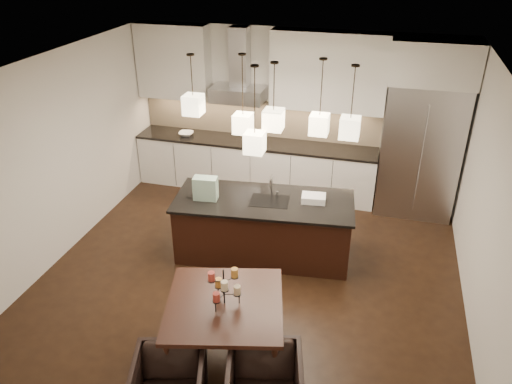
# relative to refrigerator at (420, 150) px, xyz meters

# --- Properties ---
(floor) EXTENTS (5.50, 5.50, 0.02)m
(floor) POSITION_rel_refrigerator_xyz_m (-2.10, -2.38, -1.08)
(floor) COLOR black
(floor) RESTS_ON ground
(ceiling) EXTENTS (5.50, 5.50, 0.02)m
(ceiling) POSITION_rel_refrigerator_xyz_m (-2.10, -2.38, 1.73)
(ceiling) COLOR white
(ceiling) RESTS_ON wall_back
(wall_back) EXTENTS (5.50, 0.02, 2.80)m
(wall_back) POSITION_rel_refrigerator_xyz_m (-2.10, 0.38, 0.32)
(wall_back) COLOR silver
(wall_back) RESTS_ON ground
(wall_front) EXTENTS (5.50, 0.02, 2.80)m
(wall_front) POSITION_rel_refrigerator_xyz_m (-2.10, -5.14, 0.32)
(wall_front) COLOR silver
(wall_front) RESTS_ON ground
(wall_left) EXTENTS (0.02, 5.50, 2.80)m
(wall_left) POSITION_rel_refrigerator_xyz_m (-4.86, -2.38, 0.32)
(wall_left) COLOR silver
(wall_left) RESTS_ON ground
(wall_right) EXTENTS (0.02, 5.50, 2.80)m
(wall_right) POSITION_rel_refrigerator_xyz_m (0.66, -2.38, 0.32)
(wall_right) COLOR silver
(wall_right) RESTS_ON ground
(refrigerator) EXTENTS (1.20, 0.72, 2.15)m
(refrigerator) POSITION_rel_refrigerator_xyz_m (0.00, 0.00, 0.00)
(refrigerator) COLOR #B7B7BA
(refrigerator) RESTS_ON floor
(fridge_panel) EXTENTS (1.26, 0.72, 0.65)m
(fridge_panel) POSITION_rel_refrigerator_xyz_m (0.00, 0.00, 1.40)
(fridge_panel) COLOR silver
(fridge_panel) RESTS_ON refrigerator
(lower_cabinets) EXTENTS (4.21, 0.62, 0.88)m
(lower_cabinets) POSITION_rel_refrigerator_xyz_m (-2.73, 0.05, -0.64)
(lower_cabinets) COLOR silver
(lower_cabinets) RESTS_ON floor
(countertop) EXTENTS (4.21, 0.66, 0.04)m
(countertop) POSITION_rel_refrigerator_xyz_m (-2.73, 0.05, -0.17)
(countertop) COLOR black
(countertop) RESTS_ON lower_cabinets
(backsplash) EXTENTS (4.21, 0.02, 0.63)m
(backsplash) POSITION_rel_refrigerator_xyz_m (-2.73, 0.35, 0.16)
(backsplash) COLOR #C0AB89
(backsplash) RESTS_ON countertop
(upper_cab_left) EXTENTS (1.25, 0.35, 1.25)m
(upper_cab_left) POSITION_rel_refrigerator_xyz_m (-4.20, 0.19, 1.10)
(upper_cab_left) COLOR silver
(upper_cab_left) RESTS_ON wall_back
(upper_cab_right) EXTENTS (1.85, 0.35, 1.25)m
(upper_cab_right) POSITION_rel_refrigerator_xyz_m (-1.55, 0.19, 1.10)
(upper_cab_right) COLOR silver
(upper_cab_right) RESTS_ON wall_back
(hood_canopy) EXTENTS (0.90, 0.52, 0.24)m
(hood_canopy) POSITION_rel_refrigerator_xyz_m (-3.03, 0.10, 0.65)
(hood_canopy) COLOR #B7B7BA
(hood_canopy) RESTS_ON wall_back
(hood_chimney) EXTENTS (0.30, 0.28, 0.96)m
(hood_chimney) POSITION_rel_refrigerator_xyz_m (-3.03, 0.21, 1.24)
(hood_chimney) COLOR #B7B7BA
(hood_chimney) RESTS_ON hood_canopy
(fruit_bowl) EXTENTS (0.30, 0.30, 0.06)m
(fruit_bowl) POSITION_rel_refrigerator_xyz_m (-3.98, 0.00, -0.12)
(fruit_bowl) COLOR silver
(fruit_bowl) RESTS_ON countertop
(island_body) EXTENTS (2.48, 1.21, 0.84)m
(island_body) POSITION_rel_refrigerator_xyz_m (-2.07, -1.88, -0.65)
(island_body) COLOR black
(island_body) RESTS_ON floor
(island_top) EXTENTS (2.56, 1.30, 0.04)m
(island_top) POSITION_rel_refrigerator_xyz_m (-2.07, -1.88, -0.22)
(island_top) COLOR black
(island_top) RESTS_ON island_body
(faucet) EXTENTS (0.12, 0.24, 0.36)m
(faucet) POSITION_rel_refrigerator_xyz_m (-1.98, -1.77, -0.02)
(faucet) COLOR silver
(faucet) RESTS_ON island_top
(tote_bag) EXTENTS (0.34, 0.21, 0.32)m
(tote_bag) POSITION_rel_refrigerator_xyz_m (-2.85, -2.06, -0.03)
(tote_bag) COLOR #236239
(tote_bag) RESTS_ON island_top
(food_container) EXTENTS (0.35, 0.26, 0.10)m
(food_container) POSITION_rel_refrigerator_xyz_m (-1.40, -1.74, -0.15)
(food_container) COLOR silver
(food_container) RESTS_ON island_top
(dining_table) EXTENTS (1.46, 1.46, 0.72)m
(dining_table) POSITION_rel_refrigerator_xyz_m (-1.98, -3.88, -0.71)
(dining_table) COLOR black
(dining_table) RESTS_ON floor
(candelabra) EXTENTS (0.42, 0.42, 0.42)m
(candelabra) POSITION_rel_refrigerator_xyz_m (-1.98, -3.88, -0.14)
(candelabra) COLOR black
(candelabra) RESTS_ON dining_table
(candle_a) EXTENTS (0.09, 0.09, 0.10)m
(candle_a) POSITION_rel_refrigerator_xyz_m (-1.85, -3.85, -0.18)
(candle_a) COLOR beige
(candle_a) RESTS_ON candelabra
(candle_b) EXTENTS (0.09, 0.09, 0.10)m
(candle_b) POSITION_rel_refrigerator_xyz_m (-2.07, -3.78, -0.18)
(candle_b) COLOR gold
(candle_b) RESTS_ON candelabra
(candle_c) EXTENTS (0.09, 0.09, 0.10)m
(candle_c) POSITION_rel_refrigerator_xyz_m (-2.02, -4.01, -0.18)
(candle_c) COLOR #B0392E
(candle_c) RESTS_ON candelabra
(candle_d) EXTENTS (0.09, 0.09, 0.10)m
(candle_d) POSITION_rel_refrigerator_xyz_m (-1.90, -3.77, -0.03)
(candle_d) COLOR gold
(candle_d) RESTS_ON candelabra
(candle_e) EXTENTS (0.09, 0.09, 0.10)m
(candle_e) POSITION_rel_refrigerator_xyz_m (-2.11, -3.89, -0.03)
(candle_e) COLOR #B0392E
(candle_e) RESTS_ON candelabra
(candle_f) EXTENTS (0.09, 0.09, 0.10)m
(candle_f) POSITION_rel_refrigerator_xyz_m (-1.93, -4.00, -0.03)
(candle_f) COLOR beige
(candle_f) RESTS_ON candelabra
(pendant_a) EXTENTS (0.24, 0.24, 0.26)m
(pendant_a) POSITION_rel_refrigerator_xyz_m (-3.04, -1.84, 1.07)
(pendant_a) COLOR #FFEEBC
(pendant_a) RESTS_ON ceiling
(pendant_b) EXTENTS (0.24, 0.24, 0.26)m
(pendant_b) POSITION_rel_refrigerator_xyz_m (-2.42, -1.65, 0.80)
(pendant_b) COLOR #FFEEBC
(pendant_b) RESTS_ON ceiling
(pendant_c) EXTENTS (0.24, 0.24, 0.26)m
(pendant_c) POSITION_rel_refrigerator_xyz_m (-1.93, -1.98, 1.01)
(pendant_c) COLOR #FFEEBC
(pendant_c) RESTS_ON ceiling
(pendant_d) EXTENTS (0.24, 0.24, 0.26)m
(pendant_d) POSITION_rel_refrigerator_xyz_m (-1.40, -1.64, 0.88)
(pendant_d) COLOR #FFEEBC
(pendant_d) RESTS_ON ceiling
(pendant_e) EXTENTS (0.24, 0.24, 0.26)m
(pendant_e) POSITION_rel_refrigerator_xyz_m (-1.00, -1.87, 0.96)
(pendant_e) COLOR #FFEEBC
(pendant_e) RESTS_ON ceiling
(pendant_f) EXTENTS (0.24, 0.24, 0.26)m
(pendant_f) POSITION_rel_refrigerator_xyz_m (-2.11, -2.19, 0.77)
(pendant_f) COLOR #FFEEBC
(pendant_f) RESTS_ON ceiling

